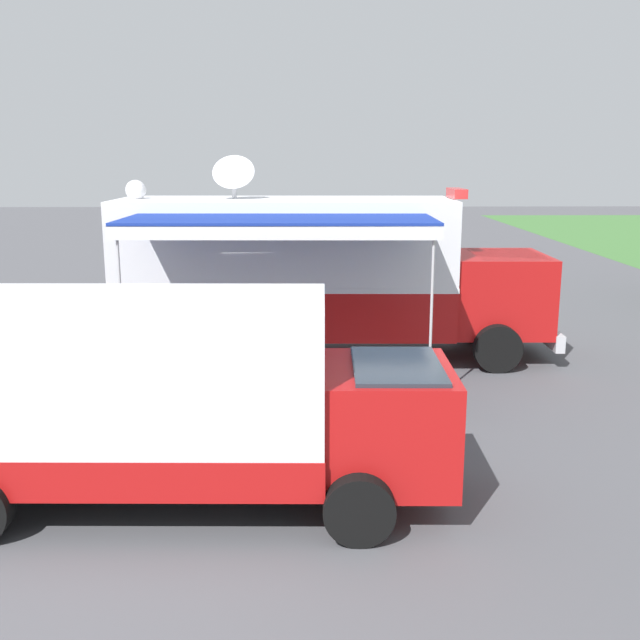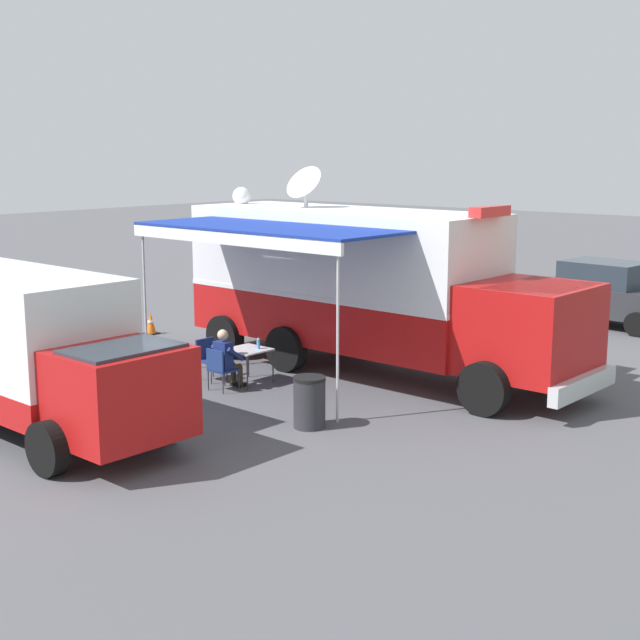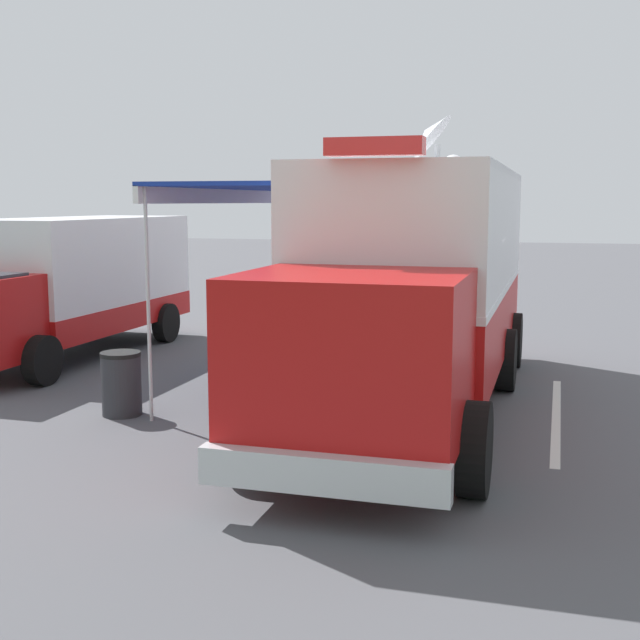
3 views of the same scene
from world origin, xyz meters
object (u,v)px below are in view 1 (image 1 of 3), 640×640
folding_chair_beside_table (211,370)px  support_truck (160,400)px  folding_chair_at_table (256,377)px  trash_bin (424,390)px  command_truck (319,271)px  car_behind_truck (371,263)px  seated_responder (256,367)px  traffic_cone (7,352)px  water_bottle (266,346)px  folding_table (258,357)px

folding_chair_beside_table → support_truck: support_truck is taller
folding_chair_at_table → support_truck: support_truck is taller
folding_chair_at_table → trash_bin: bearing=77.9°
command_truck → folding_chair_at_table: (3.28, -1.21, -1.43)m
folding_chair_beside_table → car_behind_truck: bearing=160.6°
seated_responder → support_truck: (4.00, -0.93, 0.73)m
trash_bin → traffic_cone: size_ratio=1.57×
seated_responder → water_bottle: bearing=169.7°
command_truck → trash_bin: bearing=23.9°
folding_table → folding_chair_beside_table: folding_chair_beside_table is taller
seated_responder → trash_bin: seated_responder is taller
folding_chair_at_table → trash_bin: (0.63, 2.94, -0.06)m
water_bottle → seated_responder: 0.81m
car_behind_truck → folding_chair_at_table: bearing=-14.8°
folding_table → car_behind_truck: (-10.94, 3.10, 0.21)m
traffic_cone → command_truck: bearing=94.8°
command_truck → folding_chair_at_table: bearing=-20.2°
folding_chair_at_table → car_behind_truck: (-11.74, 3.10, 0.37)m
folding_chair_at_table → seated_responder: (-0.19, 0.00, 0.14)m
seated_responder → support_truck: size_ratio=0.18×
car_behind_truck → seated_responder: bearing=-15.0°
support_truck → car_behind_truck: support_truck is taller
folding_table → car_behind_truck: bearing=164.2°
support_truck → water_bottle: bearing=167.4°
folding_chair_at_table → seated_responder: size_ratio=0.70×
seated_responder → traffic_cone: (-2.53, -5.54, -0.37)m
water_bottle → trash_bin: bearing=60.3°
folding_chair_at_table → folding_chair_beside_table: (-0.49, -0.86, 0.00)m
water_bottle → folding_chair_at_table: 1.03m
traffic_cone → car_behind_truck: car_behind_truck is taller
trash_bin → support_truck: size_ratio=0.13×
folding_chair_at_table → car_behind_truck: car_behind_truck is taller
trash_bin → folding_chair_at_table: bearing=-102.1°
water_bottle → traffic_cone: water_bottle is taller
seated_responder → trash_bin: (0.82, 2.93, -0.20)m
water_bottle → seated_responder: bearing=-10.3°
seated_responder → traffic_cone: bearing=-114.6°
folding_chair_at_table → seated_responder: 0.23m
folding_chair_at_table → seated_responder: bearing=178.8°
support_truck → seated_responder: bearing=166.9°
water_bottle → folding_chair_at_table: size_ratio=0.26×
support_truck → car_behind_truck: size_ratio=1.58×
folding_table → support_truck: 4.76m
folding_table → support_truck: support_truck is taller
folding_chair_at_table → trash_bin: trash_bin is taller
command_truck → folding_chair_beside_table: (2.79, -2.06, -1.43)m
trash_bin → car_behind_truck: 12.38m
traffic_cone → car_behind_truck: size_ratio=0.13×
command_truck → seated_responder: 3.56m
command_truck → folding_chair_at_table: 3.77m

